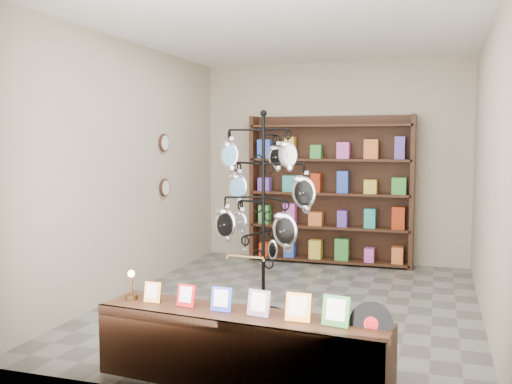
{
  "coord_description": "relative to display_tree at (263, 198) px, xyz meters",
  "views": [
    {
      "loc": [
        1.53,
        -6.08,
        1.81
      ],
      "look_at": [
        -0.1,
        -1.0,
        1.34
      ],
      "focal_mm": 40.0,
      "sensor_mm": 36.0,
      "label": 1
    }
  ],
  "objects": [
    {
      "name": "front_shelf",
      "position": [
        0.35,
        -1.73,
        -0.96
      ],
      "size": [
        2.26,
        0.66,
        0.79
      ],
      "rotation": [
        0.0,
        0.0,
        -0.09
      ],
      "color": "black",
      "rests_on": "ground"
    },
    {
      "name": "back_shelving",
      "position": [
        0.19,
        2.76,
        -0.21
      ],
      "size": [
        2.42,
        0.36,
        2.2
      ],
      "color": "black",
      "rests_on": "ground"
    },
    {
      "name": "display_tree",
      "position": [
        0.0,
        0.0,
        0.0
      ],
      "size": [
        1.1,
        1.05,
        2.14
      ],
      "rotation": [
        0.0,
        0.0,
        -0.19
      ],
      "color": "black",
      "rests_on": "ground"
    },
    {
      "name": "room_envelope",
      "position": [
        0.19,
        0.47,
        0.61
      ],
      "size": [
        5.0,
        5.0,
        5.0
      ],
      "color": "#B6A693",
      "rests_on": "ground"
    },
    {
      "name": "ground",
      "position": [
        0.19,
        0.47,
        -1.24
      ],
      "size": [
        5.0,
        5.0,
        0.0
      ],
      "primitive_type": "plane",
      "color": "slate",
      "rests_on": "ground"
    },
    {
      "name": "wall_clocks",
      "position": [
        -1.78,
        1.27,
        0.26
      ],
      "size": [
        0.03,
        0.24,
        0.84
      ],
      "color": "black",
      "rests_on": "ground"
    }
  ]
}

